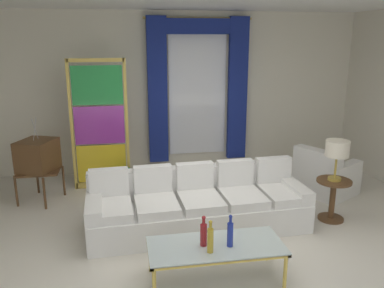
{
  "coord_description": "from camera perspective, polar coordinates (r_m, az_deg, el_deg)",
  "views": [
    {
      "loc": [
        -0.93,
        -4.42,
        2.5
      ],
      "look_at": [
        -0.0,
        0.9,
        1.05
      ],
      "focal_mm": 36.75,
      "sensor_mm": 36.0,
      "label": 1
    }
  ],
  "objects": [
    {
      "name": "bottle_crystal_tall",
      "position": [
        4.06,
        2.68,
        -13.63
      ],
      "size": [
        0.06,
        0.06,
        0.35
      ],
      "color": "gold",
      "rests_on": "coffee_table"
    },
    {
      "name": "armchair_white",
      "position": [
        6.88,
        18.68,
        -4.55
      ],
      "size": [
        1.11,
        1.1,
        0.8
      ],
      "color": "white",
      "rests_on": "ground"
    },
    {
      "name": "wall_rear",
      "position": [
        7.6,
        -2.82,
        7.46
      ],
      "size": [
        8.0,
        0.12,
        3.0
      ],
      "primitive_type": "cube",
      "color": "silver",
      "rests_on": "ground"
    },
    {
      "name": "table_lamp_brass",
      "position": [
        5.71,
        20.33,
        -0.86
      ],
      "size": [
        0.32,
        0.32,
        0.57
      ],
      "color": "#B29338",
      "rests_on": "round_side_table"
    },
    {
      "name": "round_side_table",
      "position": [
        5.92,
        19.74,
        -7.14
      ],
      "size": [
        0.48,
        0.48,
        0.59
      ],
      "color": "brown",
      "rests_on": "ground"
    },
    {
      "name": "coffee_table",
      "position": [
        4.28,
        3.46,
        -14.78
      ],
      "size": [
        1.43,
        0.62,
        0.41
      ],
      "color": "silver",
      "rests_on": "ground"
    },
    {
      "name": "vintage_tv",
      "position": [
        6.55,
        -21.51,
        -1.75
      ],
      "size": [
        0.69,
        0.73,
        1.35
      ],
      "color": "brown",
      "rests_on": "ground"
    },
    {
      "name": "stained_glass_divider",
      "position": [
        6.77,
        -13.24,
        2.32
      ],
      "size": [
        0.95,
        0.05,
        2.2
      ],
      "color": "gold",
      "rests_on": "ground"
    },
    {
      "name": "bottle_amber_squat",
      "position": [
        4.18,
        1.69,
        -12.86
      ],
      "size": [
        0.07,
        0.07,
        0.34
      ],
      "color": "maroon",
      "rests_on": "coffee_table"
    },
    {
      "name": "ground_plane",
      "position": [
        5.16,
        1.78,
        -13.94
      ],
      "size": [
        16.0,
        16.0,
        0.0
      ],
      "primitive_type": "plane",
      "color": "silver"
    },
    {
      "name": "couch_white_long",
      "position": [
        5.4,
        0.8,
        -8.93
      ],
      "size": [
        2.96,
        1.05,
        0.86
      ],
      "color": "white",
      "rests_on": "ground"
    },
    {
      "name": "peacock_figurine",
      "position": [
        6.66,
        -9.97,
        -5.25
      ],
      "size": [
        0.44,
        0.6,
        0.5
      ],
      "color": "beige",
      "rests_on": "ground"
    },
    {
      "name": "curtained_window",
      "position": [
        7.48,
        0.89,
        9.21
      ],
      "size": [
        2.0,
        0.17,
        2.7
      ],
      "color": "white",
      "rests_on": "ground"
    },
    {
      "name": "bottle_blue_decanter",
      "position": [
        4.18,
        5.56,
        -12.78
      ],
      "size": [
        0.06,
        0.06,
        0.35
      ],
      "color": "navy",
      "rests_on": "coffee_table"
    }
  ]
}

